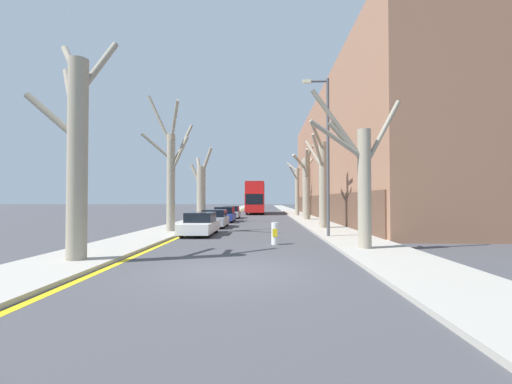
# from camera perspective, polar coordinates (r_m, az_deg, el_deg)

# --- Properties ---
(ground_plane) EXTENTS (300.00, 300.00, 0.00)m
(ground_plane) POSITION_cam_1_polar(r_m,az_deg,el_deg) (9.80, -4.35, -13.14)
(ground_plane) COLOR #424247
(sidewalk_left) EXTENTS (2.90, 120.00, 0.12)m
(sidewalk_left) POSITION_cam_1_polar(r_m,az_deg,el_deg) (59.90, -4.42, -3.18)
(sidewalk_left) COLOR #A39E93
(sidewalk_left) RESTS_ON ground
(sidewalk_right) EXTENTS (2.90, 120.00, 0.12)m
(sidewalk_right) POSITION_cam_1_polar(r_m,az_deg,el_deg) (59.73, 5.75, -3.19)
(sidewalk_right) COLOR #A39E93
(sidewalk_right) RESTS_ON ground
(building_facade_right) EXTENTS (10.08, 44.91, 13.41)m
(building_facade_right) POSITION_cam_1_polar(r_m,az_deg,el_deg) (40.16, 17.19, 5.43)
(building_facade_right) COLOR #93664C
(building_facade_right) RESTS_ON ground
(kerb_line_stripe) EXTENTS (0.24, 120.00, 0.01)m
(kerb_line_stripe) POSITION_cam_1_polar(r_m,az_deg,el_deg) (59.75, -2.87, -3.25)
(kerb_line_stripe) COLOR yellow
(kerb_line_stripe) RESTS_ON ground
(street_tree_left_0) EXTENTS (2.28, 2.04, 7.72)m
(street_tree_left_0) POSITION_cam_1_polar(r_m,az_deg,el_deg) (12.48, -27.67, 6.48)
(street_tree_left_0) COLOR gray
(street_tree_left_0) RESTS_ON ground
(street_tree_left_1) EXTENTS (2.94, 3.51, 8.46)m
(street_tree_left_1) POSITION_cam_1_polar(r_m,az_deg,el_deg) (21.53, -14.01, 3.11)
(street_tree_left_1) COLOR gray
(street_tree_left_1) RESTS_ON ground
(street_tree_left_2) EXTENTS (2.36, 2.37, 6.74)m
(street_tree_left_2) POSITION_cam_1_polar(r_m,az_deg,el_deg) (31.71, -9.14, 0.34)
(street_tree_left_2) COLOR gray
(street_tree_left_2) RESTS_ON ground
(street_tree_right_0) EXTENTS (3.88, 1.17, 6.35)m
(street_tree_right_0) POSITION_cam_1_polar(r_m,az_deg,el_deg) (14.09, 17.20, 2.32)
(street_tree_right_0) COLOR gray
(street_tree_right_0) RESTS_ON ground
(street_tree_right_1) EXTENTS (1.44, 3.72, 7.12)m
(street_tree_right_1) POSITION_cam_1_polar(r_m,az_deg,el_deg) (23.85, 10.96, 1.94)
(street_tree_right_1) COLOR gray
(street_tree_right_1) RESTS_ON ground
(street_tree_right_2) EXTENTS (2.42, 3.81, 7.10)m
(street_tree_right_2) POSITION_cam_1_polar(r_m,az_deg,el_deg) (33.65, 8.38, 1.23)
(street_tree_right_2) COLOR gray
(street_tree_right_2) RESTS_ON ground
(street_tree_right_3) EXTENTS (2.35, 2.51, 7.39)m
(street_tree_right_3) POSITION_cam_1_polar(r_m,az_deg,el_deg) (42.62, 6.85, 0.48)
(street_tree_right_3) COLOR gray
(street_tree_right_3) RESTS_ON ground
(double_decker_bus) EXTENTS (2.58, 11.75, 4.49)m
(double_decker_bus) POSITION_cam_1_polar(r_m,az_deg,el_deg) (50.21, -0.06, -0.72)
(double_decker_bus) COLOR red
(double_decker_bus) RESTS_ON ground
(parked_car_0) EXTENTS (1.70, 4.31, 1.28)m
(parked_car_0) POSITION_cam_1_polar(r_m,az_deg,el_deg) (19.97, -9.31, -5.31)
(parked_car_0) COLOR silver
(parked_car_0) RESTS_ON ground
(parked_car_1) EXTENTS (1.81, 3.92, 1.28)m
(parked_car_1) POSITION_cam_1_polar(r_m,az_deg,el_deg) (25.40, -6.95, -4.46)
(parked_car_1) COLOR #9EA3AD
(parked_car_1) RESTS_ON ground
(parked_car_2) EXTENTS (1.83, 4.09, 1.37)m
(parked_car_2) POSITION_cam_1_polar(r_m,az_deg,el_deg) (31.43, -5.29, -3.80)
(parked_car_2) COLOR navy
(parked_car_2) RESTS_ON ground
(parked_car_3) EXTENTS (1.82, 4.02, 1.33)m
(parked_car_3) POSITION_cam_1_polar(r_m,az_deg,el_deg) (37.45, -4.18, -3.43)
(parked_car_3) COLOR #9EA3AD
(parked_car_3) RESTS_ON ground
(lamp_post) EXTENTS (1.40, 0.20, 8.44)m
(lamp_post) POSITION_cam_1_polar(r_m,az_deg,el_deg) (18.50, 11.61, 7.02)
(lamp_post) COLOR #4C4F54
(lamp_post) RESTS_ON ground
(traffic_bollard) EXTENTS (0.31, 0.32, 0.98)m
(traffic_bollard) POSITION_cam_1_polar(r_m,az_deg,el_deg) (15.52, 3.15, -6.92)
(traffic_bollard) COLOR white
(traffic_bollard) RESTS_ON ground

